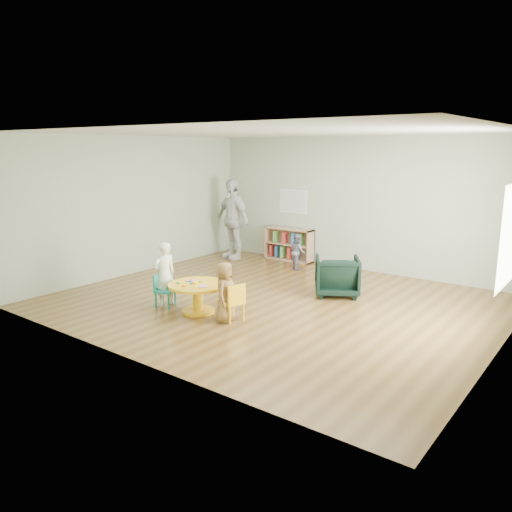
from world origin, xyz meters
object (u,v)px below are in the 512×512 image
Objects in this scene: kid_chair_right at (233,301)px; child_left at (165,274)px; bookshelf at (289,244)px; adult_caretaker at (232,219)px; armchair at (337,276)px; kid_chair_left at (163,289)px; activity_table at (198,292)px; child_right at (225,292)px; toddler at (298,252)px.

kid_chair_right is 1.40m from child_left.
bookshelf is 1.13× the size of child_left.
child_left is 0.57× the size of adult_caretaker.
kid_chair_right is at bearing 42.35° from armchair.
adult_caretaker is (-2.80, 3.35, 0.62)m from kid_chair_right.
kid_chair_left is 0.71× the size of armchair.
child_left reaches higher than kid_chair_right.
armchair is at bearing -0.61° from kid_chair_right.
activity_table is 0.50× the size of adult_caretaker.
bookshelf is at bearing 165.15° from kid_chair_left.
child_left is at bearing 108.24° from kid_chair_right.
child_left reaches higher than activity_table.
bookshelf is at bearing -162.30° from child_left.
kid_chair_left reaches higher than activity_table.
activity_table is 0.71m from kid_chair_right.
activity_table is 0.64m from child_right.
child_right is 4.41m from adult_caretaker.
bookshelf is at bearing 103.27° from activity_table.
child_right is 1.20× the size of toddler.
bookshelf is 0.92m from toddler.
kid_chair_left is 4.18m from bookshelf.
bookshelf reaches higher than activity_table.
kid_chair_right is 0.64× the size of child_right.
armchair is at bearing -178.80° from toddler.
kid_chair_right is 2.24m from armchair.
activity_table is 3.40m from toddler.
armchair is (1.96, 2.31, 0.06)m from kid_chair_left.
child_right reaches higher than kid_chair_left.
kid_chair_left is (-0.66, -0.13, -0.03)m from activity_table.
child_left is at bearing 16.31° from armchair.
kid_chair_left is 1.38m from kid_chair_right.
kid_chair_right is (1.37, 0.15, 0.02)m from kid_chair_left.
bookshelf is 2.91m from armchair.
child_left reaches higher than kid_chair_left.
kid_chair_left is 0.71× the size of toddler.
kid_chair_right is (0.71, 0.02, -0.01)m from activity_table.
child_left reaches higher than armchair.
toddler is (0.36, 3.52, 0.09)m from kid_chair_left.
adult_caretaker is (-1.41, 3.44, 0.40)m from child_left.
toddler is (-0.92, 3.46, -0.08)m from child_right.
kid_chair_right is at bearing 145.05° from toddler.
adult_caretaker is (-2.09, 3.37, 0.61)m from activity_table.
kid_chair_right is at bearing 1.51° from activity_table.
child_right is (-0.08, -0.09, 0.14)m from kid_chair_right.
child_right is at bearing 40.95° from armchair.
child_right is at bearing -6.52° from activity_table.
toddler reaches higher than bookshelf.
adult_caretaker is at bearing -176.60° from kid_chair_left.
kid_chair_right is at bearing -35.70° from adult_caretaker.
armchair is at bearing 59.30° from activity_table.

